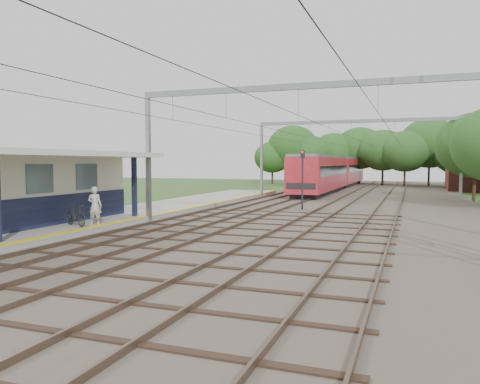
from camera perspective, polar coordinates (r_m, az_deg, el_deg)
The scene contains 10 objects.
ballast_bed at distance 37.22m, azimuth 13.57°, elevation -1.45°, with size 18.00×90.00×0.10m, color #473D33.
platform at distance 26.34m, azimuth -16.82°, elevation -3.29°, with size 5.00×52.00×0.35m, color gray.
yellow_stripe at distance 25.03m, azimuth -12.71°, elevation -3.16°, with size 0.45×52.00×0.01m, color yellow.
rail_tracks at distance 37.58m, azimuth 9.78°, elevation -1.16°, with size 11.80×88.00×0.15m.
catenary_system at distance 32.56m, azimuth 11.64°, elevation 7.49°, with size 17.22×88.00×7.00m.
tree_band at distance 64.13m, azimuth 16.36°, elevation 4.94°, with size 31.72×30.88×8.82m.
person at distance 22.88m, azimuth -17.28°, elevation -1.61°, with size 0.66×0.43×1.81m, color beige.
bicycle at distance 22.77m, azimuth -19.41°, elevation -2.64°, with size 0.49×1.74×1.04m, color black.
train at distance 57.82m, azimuth 11.54°, elevation 2.46°, with size 2.98×37.10×3.91m.
signal_post at distance 31.74m, azimuth 7.62°, elevation 2.20°, with size 0.28×0.25×4.07m.
Camera 1 is at (8.32, -6.83, 3.27)m, focal length 35.00 mm.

